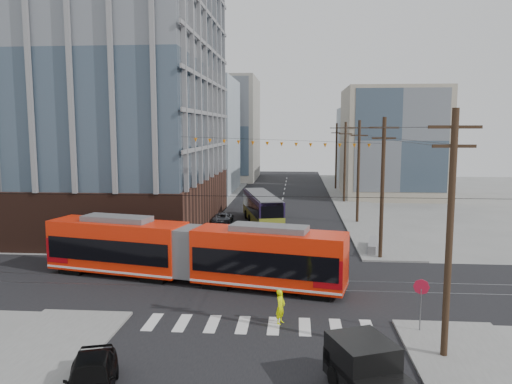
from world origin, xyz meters
TOP-DOWN VIEW (x-y plane):
  - ground at (0.00, 0.00)m, footprint 160.00×160.00m
  - office_building at (-22.00, 23.00)m, footprint 30.00×25.00m
  - bg_bldg_nw_near at (-17.00, 52.00)m, footprint 18.00×16.00m
  - bg_bldg_ne_near at (16.00, 48.00)m, footprint 14.00×14.00m
  - bg_bldg_nw_far at (-14.00, 72.00)m, footprint 16.00×18.00m
  - bg_bldg_ne_far at (18.00, 68.00)m, footprint 16.00×16.00m
  - utility_pole_near at (8.50, -6.00)m, footprint 0.30×0.30m
  - utility_pole_far at (8.50, 56.00)m, footprint 0.30×0.30m
  - streetcar at (-5.11, 4.13)m, footprint 20.73×7.47m
  - city_bus at (-1.69, 24.56)m, footprint 5.20×11.98m
  - black_sedan at (-5.78, -10.41)m, footprint 3.08×4.91m
  - parked_car_silver at (-4.97, 14.07)m, footprint 2.25×5.08m
  - parked_car_white at (-5.87, 16.30)m, footprint 2.20×5.06m
  - parked_car_grey at (-5.91, 24.52)m, footprint 2.15×4.42m
  - pedestrian at (1.13, -2.62)m, footprint 0.67×0.78m
  - stop_sign at (8.10, -3.30)m, footprint 0.98×0.98m
  - jersey_barrier at (8.30, 13.60)m, footprint 1.70×4.28m

SIDE VIEW (x-z plane):
  - ground at x=0.00m, z-range 0.00..0.00m
  - jersey_barrier at x=8.30m, z-range 0.00..0.84m
  - parked_car_grey at x=-5.91m, z-range 0.00..1.21m
  - parked_car_white at x=-5.87m, z-range 0.00..1.45m
  - black_sedan at x=-5.78m, z-range 0.00..1.56m
  - parked_car_silver at x=-4.97m, z-range 0.00..1.62m
  - pedestrian at x=1.13m, z-range 0.00..1.82m
  - stop_sign at x=8.10m, z-range 0.00..2.59m
  - city_bus at x=-1.69m, z-range 0.00..3.32m
  - streetcar at x=-5.11m, z-range 0.00..3.97m
  - utility_pole_near at x=8.50m, z-range 0.00..11.00m
  - utility_pole_far at x=8.50m, z-range 0.00..11.00m
  - bg_bldg_ne_far at x=18.00m, z-range 0.00..14.00m
  - bg_bldg_ne_near at x=16.00m, z-range 0.00..16.00m
  - bg_bldg_nw_near at x=-17.00m, z-range 0.00..18.00m
  - bg_bldg_nw_far at x=-14.00m, z-range 0.00..20.00m
  - office_building at x=-22.00m, z-range 0.00..28.60m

